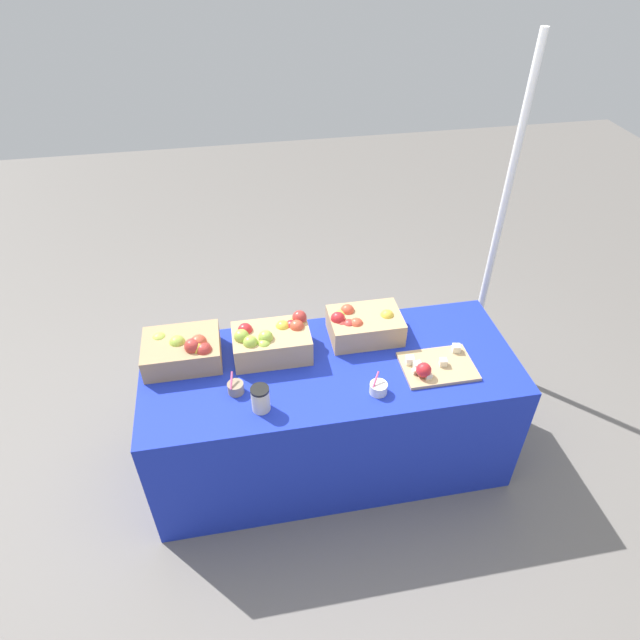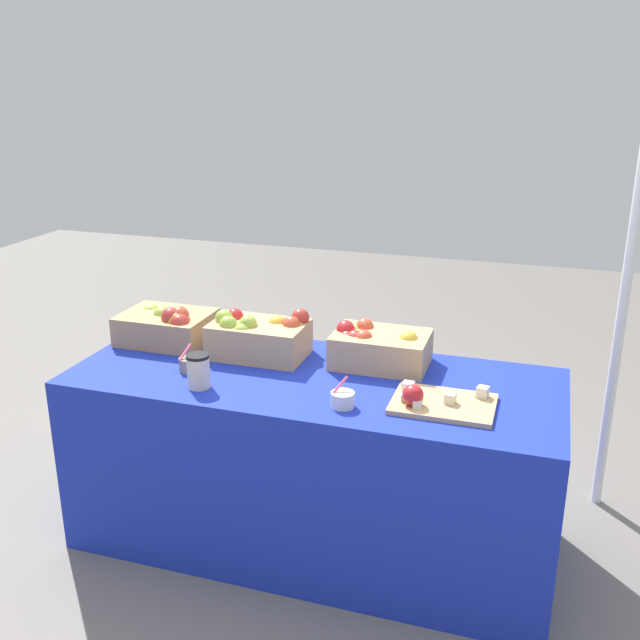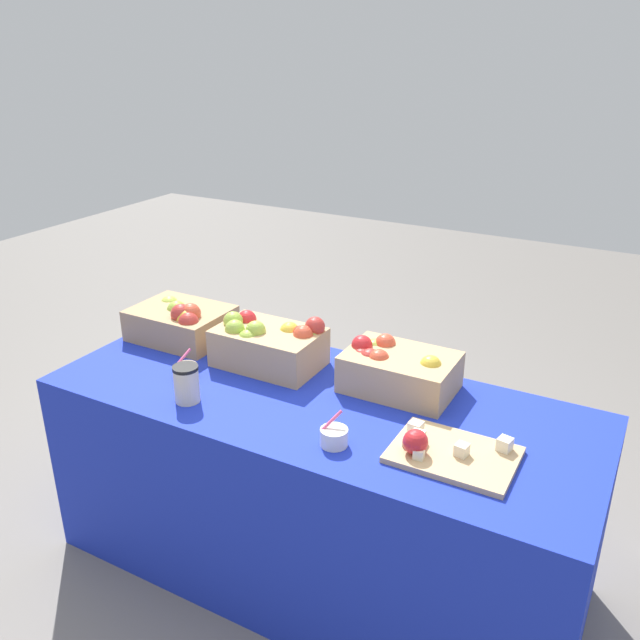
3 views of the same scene
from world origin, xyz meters
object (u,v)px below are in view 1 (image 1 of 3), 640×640
at_px(sample_bowl_mid, 378,388).
at_px(coffee_cup, 261,399).
at_px(apple_crate_left, 183,350).
at_px(apple_crate_middle, 273,340).
at_px(tent_pole, 499,226).
at_px(sample_bowl_near, 236,388).
at_px(apple_crate_right, 363,325).
at_px(cutting_board_front, 434,366).

distance_m(sample_bowl_mid, coffee_cup, 0.56).
bearing_deg(apple_crate_left, apple_crate_middle, -3.12).
bearing_deg(apple_crate_left, tent_pole, 14.94).
height_order(apple_crate_middle, tent_pole, tent_pole).
height_order(apple_crate_middle, sample_bowl_near, apple_crate_middle).
relative_size(apple_crate_left, apple_crate_middle, 0.98).
xyz_separation_m(apple_crate_left, sample_bowl_near, (0.24, -0.27, -0.05)).
bearing_deg(apple_crate_right, apple_crate_left, -178.21).
xyz_separation_m(apple_crate_left, apple_crate_middle, (0.45, -0.02, 0.01)).
bearing_deg(apple_crate_right, coffee_cup, -144.01).
bearing_deg(sample_bowl_mid, cutting_board_front, 17.85).
bearing_deg(apple_crate_right, sample_bowl_near, -156.86).
xyz_separation_m(apple_crate_middle, apple_crate_right, (0.48, 0.05, -0.01)).
bearing_deg(apple_crate_middle, apple_crate_right, 6.33).
height_order(sample_bowl_near, sample_bowl_mid, sample_bowl_mid).
height_order(apple_crate_right, coffee_cup, apple_crate_right).
bearing_deg(sample_bowl_near, apple_crate_left, 132.04).
xyz_separation_m(apple_crate_middle, cutting_board_front, (0.77, -0.26, -0.07)).
bearing_deg(coffee_cup, cutting_board_front, 6.87).
xyz_separation_m(apple_crate_right, sample_bowl_near, (-0.69, -0.30, -0.05)).
distance_m(apple_crate_right, tent_pole, 1.07).
bearing_deg(coffee_cup, apple_crate_middle, 74.91).
distance_m(apple_crate_middle, sample_bowl_mid, 0.59).
relative_size(apple_crate_left, coffee_cup, 2.92).
height_order(apple_crate_middle, cutting_board_front, apple_crate_middle).
bearing_deg(apple_crate_left, sample_bowl_near, -47.96).
height_order(apple_crate_middle, sample_bowl_mid, apple_crate_middle).
bearing_deg(apple_crate_right, cutting_board_front, -47.35).
xyz_separation_m(coffee_cup, tent_pole, (1.51, 0.89, 0.25)).
xyz_separation_m(apple_crate_left, coffee_cup, (0.35, -0.39, -0.01)).
bearing_deg(sample_bowl_mid, apple_crate_right, 86.78).
relative_size(apple_crate_middle, tent_pole, 0.18).
xyz_separation_m(sample_bowl_mid, coffee_cup, (-0.56, -0.00, 0.04)).
distance_m(apple_crate_middle, apple_crate_right, 0.49).
distance_m(apple_crate_right, cutting_board_front, 0.44).
height_order(coffee_cup, tent_pole, tent_pole).
distance_m(cutting_board_front, tent_pole, 1.06).
height_order(apple_crate_right, tent_pole, tent_pole).
bearing_deg(apple_crate_middle, tent_pole, 20.23).
height_order(apple_crate_left, cutting_board_front, apple_crate_left).
height_order(apple_crate_middle, apple_crate_right, apple_crate_middle).
height_order(apple_crate_right, sample_bowl_near, apple_crate_right).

